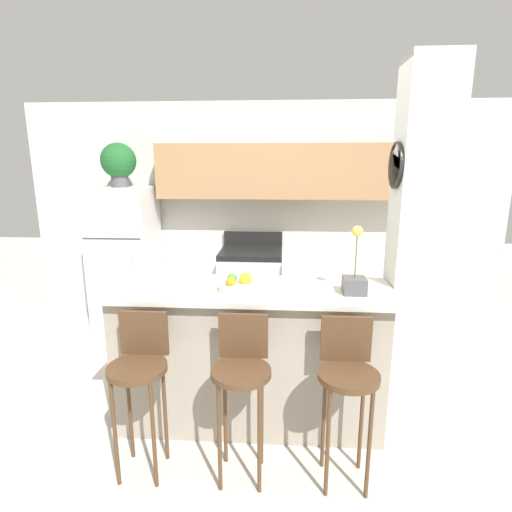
{
  "coord_description": "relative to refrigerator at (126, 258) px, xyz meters",
  "views": [
    {
      "loc": [
        0.23,
        -2.61,
        1.88
      ],
      "look_at": [
        0.0,
        0.74,
        1.08
      ],
      "focal_mm": 28.0,
      "sensor_mm": 36.0,
      "label": 1
    }
  ],
  "objects": [
    {
      "name": "stove_range",
      "position": [
        1.45,
        0.02,
        -0.34
      ],
      "size": [
        0.7,
        0.66,
        1.07
      ],
      "color": "silver",
      "rests_on": "ground_plane"
    },
    {
      "name": "wall_back",
      "position": [
        1.66,
        0.32,
        0.67
      ],
      "size": [
        5.6,
        0.38,
        2.55
      ],
      "color": "silver",
      "rests_on": "ground_plane"
    },
    {
      "name": "counter_bar",
      "position": [
        1.57,
        -1.75,
        -0.28
      ],
      "size": [
        1.97,
        0.64,
        1.03
      ],
      "color": "gray",
      "rests_on": "ground_plane"
    },
    {
      "name": "bar_stool_mid",
      "position": [
        1.57,
        -2.25,
        -0.13
      ],
      "size": [
        0.35,
        0.35,
        1.0
      ],
      "color": "#4C331E",
      "rests_on": "ground_plane"
    },
    {
      "name": "potted_plant_on_fridge",
      "position": [
        -0.0,
        0.0,
        1.07
      ],
      "size": [
        0.38,
        0.38,
        0.48
      ],
      "color": "#4C4C51",
      "rests_on": "refrigerator"
    },
    {
      "name": "ground_plane",
      "position": [
        1.57,
        -1.75,
        -0.8
      ],
      "size": [
        14.0,
        14.0,
        0.0
      ],
      "primitive_type": "plane",
      "color": "beige"
    },
    {
      "name": "bar_stool_left",
      "position": [
        0.96,
        -2.25,
        -0.13
      ],
      "size": [
        0.35,
        0.35,
        1.0
      ],
      "color": "#4C331E",
      "rests_on": "ground_plane"
    },
    {
      "name": "orchid_vase",
      "position": [
        2.27,
        -1.81,
        0.33
      ],
      "size": [
        0.15,
        0.15,
        0.45
      ],
      "color": "#4C4C51",
      "rests_on": "counter_bar"
    },
    {
      "name": "bar_stool_right",
      "position": [
        2.18,
        -2.25,
        -0.13
      ],
      "size": [
        0.35,
        0.35,
        1.0
      ],
      "color": "#4C331E",
      "rests_on": "ground_plane"
    },
    {
      "name": "refrigerator",
      "position": [
        0.0,
        0.0,
        0.0
      ],
      "size": [
        0.66,
        0.7,
        1.61
      ],
      "color": "white",
      "rests_on": "ground_plane"
    },
    {
      "name": "fruit_bowl",
      "position": [
        1.5,
        -1.81,
        0.27
      ],
      "size": [
        0.25,
        0.25,
        0.12
      ],
      "color": "silver",
      "rests_on": "counter_bar"
    },
    {
      "name": "pillar_right",
      "position": [
        2.74,
        -1.54,
        0.48
      ],
      "size": [
        0.38,
        0.32,
        2.55
      ],
      "color": "silver",
      "rests_on": "ground_plane"
    }
  ]
}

